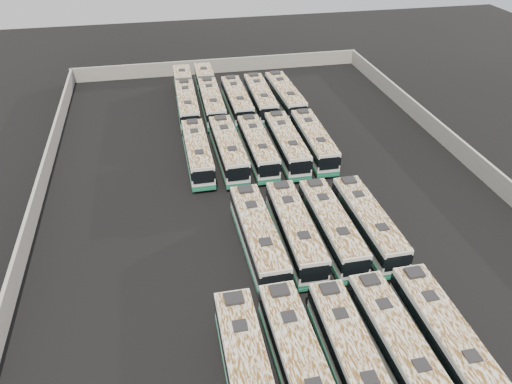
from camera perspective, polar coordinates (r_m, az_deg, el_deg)
The scene contains 21 objects.
ground at distance 49.69m, azimuth 1.79°, elevation -0.39°, with size 140.00×140.00×0.00m, color black.
perimeter_wall at distance 49.09m, azimuth 1.82°, elevation 0.68°, with size 45.20×73.20×2.20m.
bus_front_far_left at distance 32.08m, azimuth -0.95°, elevation -20.15°, with size 2.57×11.90×3.35m.
bus_front_left at distance 32.65m, azimuth 5.00°, elevation -19.01°, with size 2.71×11.96×3.36m.
bus_front_center at distance 33.42m, azimuth 10.89°, elevation -18.18°, with size 2.50×11.47×3.23m.
bus_front_right at distance 34.64m, azimuth 15.93°, elevation -16.70°, with size 2.72×11.55×3.24m.
bus_front_far_right at distance 36.01m, azimuth 20.82°, elevation -15.43°, with size 2.49×11.62×3.27m.
bus_midfront_left at distance 41.55m, azimuth 0.23°, elevation -5.09°, with size 2.75×11.99×3.37m.
bus_midfront_center at distance 42.39m, azimuth 4.45°, elevation -4.37°, with size 2.59×11.77×3.31m.
bus_midfront_right at distance 43.19m, azimuth 8.58°, elevation -3.93°, with size 2.52×11.55×3.25m.
bus_midfront_far_right at distance 44.22m, azimuth 12.66°, elevation -3.46°, with size 2.61×11.49×3.23m.
bus_midback_far_left at distance 54.23m, azimuth -6.71°, elevation 4.51°, with size 2.43×11.45×3.23m.
bus_midback_left at distance 54.46m, azimuth -3.19°, elevation 4.90°, with size 2.68×11.92×3.35m.
bus_midback_center at distance 54.98m, azimuth 0.18°, elevation 5.17°, with size 2.51×11.46×3.22m.
bus_midback_right at distance 55.62m, azimuth 3.50°, elevation 5.50°, with size 2.55×11.74×3.31m.
bus_midback_far_right at distance 56.63m, azimuth 6.60°, elevation 5.84°, with size 2.68×11.63×3.26m.
bus_back_far_left at distance 68.86m, azimuth -8.04°, elevation 10.82°, with size 2.75×17.81×3.22m.
bus_back_left at distance 69.10m, azimuth -5.39°, elevation 11.10°, with size 2.73×17.99×3.26m.
bus_back_center at distance 66.60m, azimuth -2.20°, elevation 10.37°, with size 2.49×11.69×3.29m.
bus_back_right at distance 67.40m, azimuth 0.50°, elevation 10.68°, with size 2.69×11.78×3.31m.
bus_back_far_right at distance 67.94m, azimuth 3.32°, elevation 10.85°, with size 2.81×12.06×3.38m.
Camera 1 is at (-9.93, -40.23, 27.43)m, focal length 35.00 mm.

